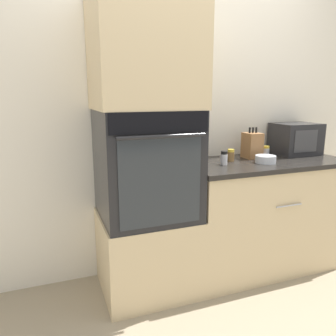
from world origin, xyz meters
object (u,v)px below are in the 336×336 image
condiment_jar_mid (224,158)px  microwave (295,139)px  bowl (266,159)px  condiment_jar_near (231,155)px  knife_block (252,145)px  wall_oven (147,164)px  condiment_jar_far (266,151)px

condiment_jar_mid → microwave: bearing=11.9°
bowl → condiment_jar_near: bearing=145.4°
microwave → condiment_jar_near: size_ratio=3.96×
knife_block → microwave: bearing=2.6°
knife_block → wall_oven: bearing=-172.9°
wall_oven → condiment_jar_near: wall_oven is taller
bowl → condiment_jar_far: bearing=52.3°
wall_oven → condiment_jar_mid: 0.59m
microwave → condiment_jar_near: (-0.68, -0.08, -0.09)m
wall_oven → bowl: size_ratio=4.81×
microwave → condiment_jar_mid: bearing=-168.1°
bowl → condiment_jar_far: 0.29m
knife_block → condiment_jar_near: size_ratio=2.67×
condiment_jar_near → condiment_jar_far: condiment_jar_near is taller
wall_oven → condiment_jar_near: size_ratio=7.91×
condiment_jar_near → condiment_jar_mid: condiment_jar_mid is taller
wall_oven → knife_block: (0.93, 0.12, 0.06)m
wall_oven → condiment_jar_near: bearing=5.0°
microwave → condiment_jar_far: size_ratio=4.27×
condiment_jar_near → bowl: bearing=-34.6°
knife_block → bowl: bearing=-94.3°
wall_oven → bowl: wall_oven is taller
bowl → microwave: bearing=25.5°
condiment_jar_near → wall_oven: bearing=-175.0°
condiment_jar_mid → condiment_jar_far: condiment_jar_mid is taller
microwave → bowl: microwave is taller
knife_block → condiment_jar_mid: (-0.34, -0.15, -0.05)m
condiment_jar_near → condiment_jar_mid: 0.15m
bowl → condiment_jar_mid: 0.33m
microwave → knife_block: bearing=-177.4°
condiment_jar_near → condiment_jar_far: 0.40m
bowl → condiment_jar_far: (0.18, 0.23, 0.01)m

